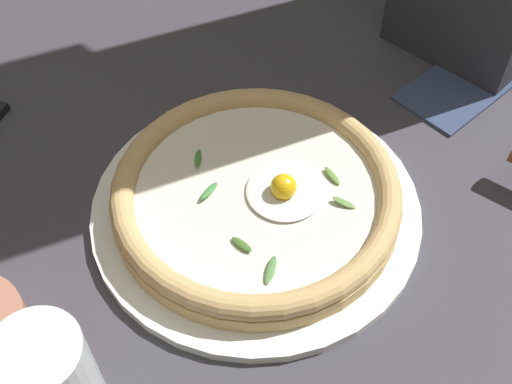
{
  "coord_description": "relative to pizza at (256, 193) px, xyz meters",
  "views": [
    {
      "loc": [
        -0.34,
        -0.14,
        0.53
      ],
      "look_at": [
        0.03,
        0.03,
        0.03
      ],
      "focal_mm": 44.31,
      "sensor_mm": 36.0,
      "label": 1
    }
  ],
  "objects": [
    {
      "name": "pizza",
      "position": [
        0.0,
        0.0,
        0.0
      ],
      "size": [
        0.29,
        0.29,
        0.05
      ],
      "color": "tan",
      "rests_on": "pizza_plate"
    },
    {
      "name": "ground_plane",
      "position": [
        -0.03,
        -0.03,
        -0.05
      ],
      "size": [
        2.4,
        2.4,
        0.03
      ],
      "primitive_type": "cube",
      "color": "#3C3942",
      "rests_on": "ground"
    },
    {
      "name": "pizza_plate",
      "position": [
        -0.0,
        0.0,
        -0.02
      ],
      "size": [
        0.34,
        0.34,
        0.01
      ],
      "primitive_type": "cylinder",
      "color": "white",
      "rests_on": "ground"
    },
    {
      "name": "folded_napkin",
      "position": [
        0.27,
        -0.15,
        -0.03
      ],
      "size": [
        0.16,
        0.14,
        0.01
      ],
      "primitive_type": "cube",
      "rotation": [
        0.0,
        0.0,
        5.87
      ],
      "color": "#354264",
      "rests_on": "ground"
    }
  ]
}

